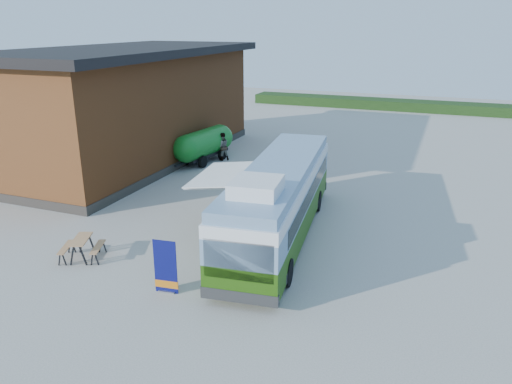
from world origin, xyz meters
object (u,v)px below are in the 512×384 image
at_px(person_a, 294,163).
at_px(bus, 279,198).
at_px(banner, 166,271).
at_px(picnic_table, 82,244).
at_px(slurry_tanker, 204,144).
at_px(person_b, 222,146).

bearing_deg(person_a, bus, -113.91).
xyz_separation_m(banner, picnic_table, (-4.52, 1.06, -0.16)).
xyz_separation_m(bus, slurry_tanker, (-8.76, 10.02, -0.56)).
xyz_separation_m(banner, person_a, (0.01, 14.89, 0.04)).
bearing_deg(person_b, person_a, 116.16).
height_order(picnic_table, person_a, person_a).
height_order(bus, slurry_tanker, bus).
bearing_deg(bus, picnic_table, -150.45).
relative_size(bus, picnic_table, 6.51).
height_order(bus, picnic_table, bus).
relative_size(person_a, person_b, 0.89).
xyz_separation_m(person_a, person_b, (-5.72, 1.98, 0.10)).
height_order(banner, picnic_table, banner).
bearing_deg(person_a, person_b, 123.81).
relative_size(picnic_table, person_b, 1.02).
xyz_separation_m(banner, person_b, (-5.71, 16.86, 0.14)).
bearing_deg(person_a, banner, -127.20).
bearing_deg(slurry_tanker, picnic_table, -73.94).
bearing_deg(person_a, slurry_tanker, 133.78).
bearing_deg(picnic_table, person_a, 49.44).
xyz_separation_m(picnic_table, person_b, (-1.19, 15.80, 0.30)).
bearing_deg(picnic_table, slurry_tanker, 75.67).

